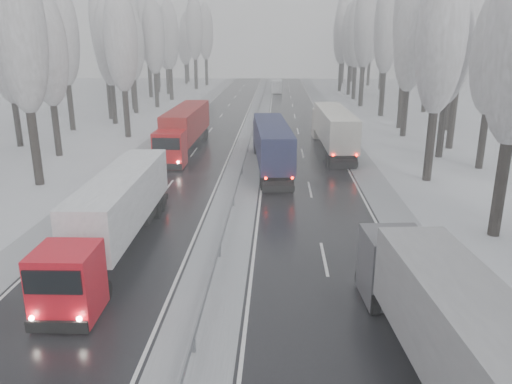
# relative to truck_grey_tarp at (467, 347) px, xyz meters

# --- Properties ---
(carriageway_right) EXTENTS (7.50, 200.00, 0.03)m
(carriageway_right) POSITION_rel_truck_grey_tarp_xyz_m (-2.96, 28.67, -2.28)
(carriageway_right) COLOR black
(carriageway_right) RESTS_ON ground
(carriageway_left) EXTENTS (7.50, 200.00, 0.03)m
(carriageway_left) POSITION_rel_truck_grey_tarp_xyz_m (-13.46, 28.67, -2.28)
(carriageway_left) COLOR black
(carriageway_left) RESTS_ON ground
(median_slush) EXTENTS (3.00, 200.00, 0.04)m
(median_slush) POSITION_rel_truck_grey_tarp_xyz_m (-8.21, 28.67, -2.27)
(median_slush) COLOR #ADB0B5
(median_slush) RESTS_ON ground
(shoulder_right) EXTENTS (2.40, 200.00, 0.04)m
(shoulder_right) POSITION_rel_truck_grey_tarp_xyz_m (1.99, 28.67, -2.27)
(shoulder_right) COLOR #ADB0B5
(shoulder_right) RESTS_ON ground
(shoulder_left) EXTENTS (2.40, 200.00, 0.04)m
(shoulder_left) POSITION_rel_truck_grey_tarp_xyz_m (-18.41, 28.67, -2.27)
(shoulder_left) COLOR #ADB0B5
(shoulder_left) RESTS_ON ground
(median_guardrail) EXTENTS (0.12, 200.00, 0.76)m
(median_guardrail) POSITION_rel_truck_grey_tarp_xyz_m (-8.21, 28.66, -1.69)
(median_guardrail) COLOR slate
(median_guardrail) RESTS_ON ground
(tree_18) EXTENTS (3.60, 3.60, 16.58)m
(tree_18) POSITION_rel_truck_grey_tarp_xyz_m (6.30, 25.71, 8.41)
(tree_18) COLOR black
(tree_18) RESTS_ON ground
(tree_19) EXTENTS (3.60, 3.60, 14.57)m
(tree_19) POSITION_rel_truck_grey_tarp_xyz_m (11.81, 29.71, 7.13)
(tree_19) COLOR black
(tree_19) RESTS_ON ground
(tree_20) EXTENTS (3.60, 3.60, 15.71)m
(tree_20) POSITION_rel_truck_grey_tarp_xyz_m (9.69, 33.84, 7.85)
(tree_20) COLOR black
(tree_20) RESTS_ON ground
(tree_21) EXTENTS (3.60, 3.60, 18.62)m
(tree_21) POSITION_rel_truck_grey_tarp_xyz_m (11.92, 37.84, 9.71)
(tree_21) COLOR black
(tree_21) RESTS_ON ground
(tree_22) EXTENTS (3.60, 3.60, 15.86)m
(tree_22) POSITION_rel_truck_grey_tarp_xyz_m (8.81, 44.27, 7.95)
(tree_22) COLOR black
(tree_22) RESTS_ON ground
(tree_23) EXTENTS (3.60, 3.60, 13.55)m
(tree_23) POSITION_rel_truck_grey_tarp_xyz_m (15.10, 48.27, 6.47)
(tree_23) COLOR black
(tree_23) RESTS_ON ground
(tree_24) EXTENTS (3.60, 3.60, 20.49)m
(tree_24) POSITION_rel_truck_grey_tarp_xyz_m (9.69, 49.69, 10.90)
(tree_24) COLOR black
(tree_24) RESTS_ON ground
(tree_25) EXTENTS (3.60, 3.60, 19.44)m
(tree_25) POSITION_rel_truck_grey_tarp_xyz_m (16.61, 53.69, 10.23)
(tree_25) COLOR black
(tree_25) RESTS_ON ground
(tree_26) EXTENTS (3.60, 3.60, 18.78)m
(tree_26) POSITION_rel_truck_grey_tarp_xyz_m (9.36, 59.94, 9.81)
(tree_26) COLOR black
(tree_26) RESTS_ON ground
(tree_27) EXTENTS (3.60, 3.60, 17.62)m
(tree_27) POSITION_rel_truck_grey_tarp_xyz_m (16.51, 63.94, 9.07)
(tree_27) COLOR black
(tree_27) RESTS_ON ground
(tree_28) EXTENTS (3.60, 3.60, 19.62)m
(tree_28) POSITION_rel_truck_grey_tarp_xyz_m (8.13, 70.63, 10.35)
(tree_28) COLOR black
(tree_28) RESTS_ON ground
(tree_29) EXTENTS (3.60, 3.60, 18.11)m
(tree_29) POSITION_rel_truck_grey_tarp_xyz_m (15.50, 74.63, 9.38)
(tree_29) COLOR black
(tree_29) RESTS_ON ground
(tree_30) EXTENTS (3.60, 3.60, 17.86)m
(tree_30) POSITION_rel_truck_grey_tarp_xyz_m (8.36, 80.38, 9.23)
(tree_30) COLOR black
(tree_30) RESTS_ON ground
(tree_31) EXTENTS (3.60, 3.60, 18.58)m
(tree_31) POSITION_rel_truck_grey_tarp_xyz_m (14.27, 84.38, 9.68)
(tree_31) COLOR black
(tree_31) RESTS_ON ground
(tree_32) EXTENTS (3.60, 3.60, 17.33)m
(tree_32) POSITION_rel_truck_grey_tarp_xyz_m (8.42, 87.88, 8.89)
(tree_32) COLOR black
(tree_32) RESTS_ON ground
(tree_33) EXTENTS (3.60, 3.60, 14.33)m
(tree_33) POSITION_rel_truck_grey_tarp_xyz_m (11.56, 91.88, 6.97)
(tree_33) COLOR black
(tree_33) RESTS_ON ground
(tree_34) EXTENTS (3.60, 3.60, 17.63)m
(tree_34) POSITION_rel_truck_grey_tarp_xyz_m (7.53, 94.99, 9.08)
(tree_34) COLOR black
(tree_34) RESTS_ON ground
(tree_35) EXTENTS (3.60, 3.60, 18.25)m
(tree_35) POSITION_rel_truck_grey_tarp_xyz_m (16.74, 98.99, 9.47)
(tree_35) COLOR black
(tree_35) RESTS_ON ground
(tree_36) EXTENTS (3.60, 3.60, 20.23)m
(tree_36) POSITION_rel_truck_grey_tarp_xyz_m (8.83, 104.83, 10.73)
(tree_36) COLOR black
(tree_36) RESTS_ON ground
(tree_37) EXTENTS (3.60, 3.60, 16.37)m
(tree_37) POSITION_rel_truck_grey_tarp_xyz_m (15.81, 108.83, 8.27)
(tree_37) COLOR black
(tree_37) RESTS_ON ground
(tree_38) EXTENTS (3.60, 3.60, 17.97)m
(tree_38) POSITION_rel_truck_grey_tarp_xyz_m (10.52, 115.40, 9.30)
(tree_38) COLOR black
(tree_38) RESTS_ON ground
(tree_39) EXTENTS (3.60, 3.60, 16.19)m
(tree_39) POSITION_rel_truck_grey_tarp_xyz_m (13.34, 119.40, 8.16)
(tree_39) COLOR black
(tree_39) RESTS_ON ground
(tree_58) EXTENTS (3.60, 3.60, 17.21)m
(tree_58) POSITION_rel_truck_grey_tarp_xyz_m (-23.33, 23.24, 8.81)
(tree_58) COLOR black
(tree_58) RESTS_ON ground
(tree_60) EXTENTS (3.60, 3.60, 14.84)m
(tree_60) POSITION_rel_truck_grey_tarp_xyz_m (-25.95, 32.87, 7.30)
(tree_60) COLOR black
(tree_60) RESTS_ON ground
(tree_61) EXTENTS (3.60, 3.60, 13.95)m
(tree_61) POSITION_rel_truck_grey_tarp_xyz_m (-31.73, 36.87, 6.73)
(tree_61) COLOR black
(tree_61) RESTS_ON ground
(tree_62) EXTENTS (3.60, 3.60, 16.04)m
(tree_62) POSITION_rel_truck_grey_tarp_xyz_m (-22.15, 42.40, 8.06)
(tree_62) COLOR black
(tree_62) RESTS_ON ground
(tree_63) EXTENTS (3.60, 3.60, 16.88)m
(tree_63) POSITION_rel_truck_grey_tarp_xyz_m (-30.06, 46.40, 8.60)
(tree_63) COLOR black
(tree_63) RESTS_ON ground
(tree_64) EXTENTS (3.60, 3.60, 15.42)m
(tree_64) POSITION_rel_truck_grey_tarp_xyz_m (-26.47, 51.39, 7.67)
(tree_64) COLOR black
(tree_64) RESTS_ON ground
(tree_65) EXTENTS (3.60, 3.60, 19.48)m
(tree_65) POSITION_rel_truck_grey_tarp_xyz_m (-28.26, 55.39, 10.25)
(tree_65) COLOR black
(tree_65) RESTS_ON ground
(tree_66) EXTENTS (3.60, 3.60, 15.23)m
(tree_66) POSITION_rel_truck_grey_tarp_xyz_m (-26.36, 61.02, 7.54)
(tree_66) COLOR black
(tree_66) RESTS_ON ground
(tree_67) EXTENTS (3.60, 3.60, 17.09)m
(tree_67) POSITION_rel_truck_grey_tarp_xyz_m (-27.75, 65.02, 8.74)
(tree_67) COLOR black
(tree_67) RESTS_ON ground
(tree_68) EXTENTS (3.60, 3.60, 16.65)m
(tree_68) POSITION_rel_truck_grey_tarp_xyz_m (-24.79, 67.78, 8.45)
(tree_68) COLOR black
(tree_68) RESTS_ON ground
(tree_69) EXTENTS (3.60, 3.60, 19.35)m
(tree_69) POSITION_rel_truck_grey_tarp_xyz_m (-29.63, 71.78, 10.17)
(tree_69) COLOR black
(tree_69) RESTS_ON ground
(tree_70) EXTENTS (3.60, 3.60, 17.09)m
(tree_70) POSITION_rel_truck_grey_tarp_xyz_m (-24.53, 77.86, 8.74)
(tree_70) COLOR black
(tree_70) RESTS_ON ground
(tree_71) EXTENTS (3.60, 3.60, 19.61)m
(tree_71) POSITION_rel_truck_grey_tarp_xyz_m (-29.29, 81.86, 10.33)
(tree_71) COLOR black
(tree_71) RESTS_ON ground
(tree_72) EXTENTS (3.60, 3.60, 15.11)m
(tree_72) POSITION_rel_truck_grey_tarp_xyz_m (-27.14, 87.21, 7.47)
(tree_72) COLOR black
(tree_72) RESTS_ON ground
(tree_73) EXTENTS (3.60, 3.60, 17.22)m
(tree_73) POSITION_rel_truck_grey_tarp_xyz_m (-30.02, 91.21, 8.82)
(tree_73) COLOR black
(tree_73) RESTS_ON ground
(tree_74) EXTENTS (3.60, 3.60, 19.68)m
(tree_74) POSITION_rel_truck_grey_tarp_xyz_m (-23.28, 98.00, 10.38)
(tree_74) COLOR black
(tree_74) RESTS_ON ground
(tree_75) EXTENTS (3.60, 3.60, 18.60)m
(tree_75) POSITION_rel_truck_grey_tarp_xyz_m (-32.41, 102.00, 9.70)
(tree_75) COLOR black
(tree_75) RESTS_ON ground
(tree_76) EXTENTS (3.60, 3.60, 18.55)m
(tree_76) POSITION_rel_truck_grey_tarp_xyz_m (-22.26, 107.39, 9.66)
(tree_76) COLOR black
(tree_76) RESTS_ON ground
(tree_77) EXTENTS (3.60, 3.60, 14.32)m
(tree_77) POSITION_rel_truck_grey_tarp_xyz_m (-27.87, 111.39, 6.97)
(tree_77) COLOR black
(tree_77) RESTS_ON ground
(tree_78) EXTENTS (3.60, 3.60, 19.55)m
(tree_78) POSITION_rel_truck_grey_tarp_xyz_m (-25.77, 113.98, 10.30)
(tree_78) COLOR black
(tree_78) RESTS_ON ground
(tree_79) EXTENTS (3.60, 3.60, 17.07)m
(tree_79) POSITION_rel_truck_grey_tarp_xyz_m (-28.54, 117.98, 8.72)
(tree_79) COLOR black
(tree_79) RESTS_ON ground
(truck_grey_tarp) EXTENTS (3.63, 15.43, 3.93)m
(truck_grey_tarp) POSITION_rel_truck_grey_tarp_xyz_m (0.00, 0.00, 0.00)
(truck_grey_tarp) COLOR #49494E
(truck_grey_tarp) RESTS_ON ground
(truck_blue_box) EXTENTS (3.77, 15.66, 3.98)m
(truck_blue_box) POSITION_rel_truck_grey_tarp_xyz_m (-5.90, 28.71, 0.03)
(truck_blue_box) COLOR #1E204C
(truck_blue_box) RESTS_ON ground
(truck_cream_box) EXTENTS (3.03, 16.19, 4.13)m
(truck_cream_box) POSITION_rel_truck_grey_tarp_xyz_m (-0.04, 35.84, 0.12)
(truck_cream_box) COLOR beige
(truck_cream_box) RESTS_ON ground
(box_truck_distant) EXTENTS (2.18, 6.96, 2.59)m
(box_truck_distant) POSITION_rel_truck_grey_tarp_xyz_m (-5.69, 90.84, -0.97)
(box_truck_distant) COLOR #B8BBC0
(box_truck_distant) RESTS_ON ground
(truck_red_white) EXTENTS (2.61, 14.86, 3.80)m
(truck_red_white) POSITION_rel_truck_grey_tarp_xyz_m (-13.55, 11.45, -0.08)
(truck_red_white) COLOR red
(truck_red_white) RESTS_ON ground
(truck_red_red) EXTENTS (2.71, 16.02, 4.10)m
(truck_red_red) POSITION_rel_truck_grey_tarp_xyz_m (-14.36, 35.30, 0.10)
(truck_red_red) COLOR #B40A0D
(truck_red_red) RESTS_ON ground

